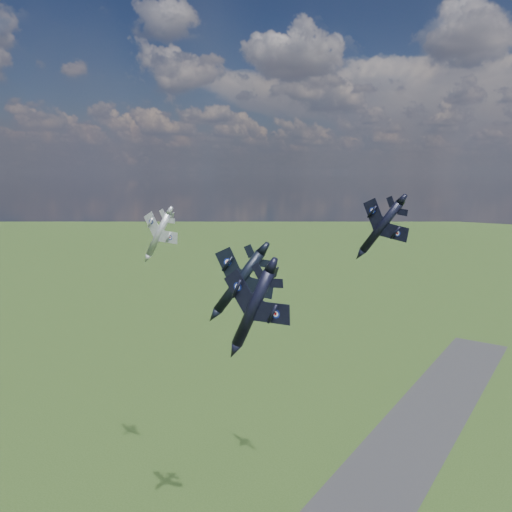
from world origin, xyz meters
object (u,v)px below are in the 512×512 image
Objects in this scene: jet_right_navy at (253,308)px; jet_high_navy at (381,227)px; jet_left_silver at (159,234)px; jet_lead_navy at (239,282)px.

jet_high_navy is at bearing 90.86° from jet_right_navy.
jet_left_silver is at bearing -152.53° from jet_high_navy.
jet_lead_navy is at bearing -105.90° from jet_high_navy.
jet_left_silver reaches higher than jet_right_navy.
jet_left_silver is at bearing 138.45° from jet_lead_navy.
jet_high_navy is 46.03m from jet_left_silver.
jet_lead_navy is 32.41m from jet_high_navy.
jet_high_navy reaches higher than jet_lead_navy.
jet_high_navy is at bearing 14.71° from jet_left_silver.
jet_left_silver is (-42.92, -16.41, -2.69)m from jet_high_navy.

